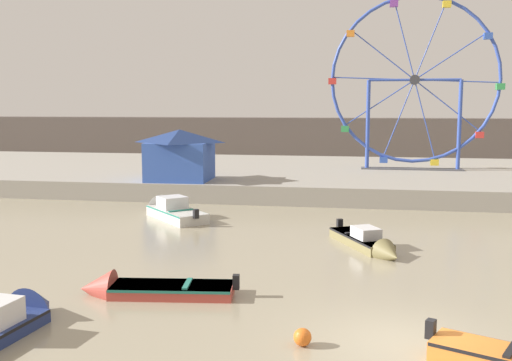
{
  "coord_description": "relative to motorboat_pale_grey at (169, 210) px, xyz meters",
  "views": [
    {
      "loc": [
        -1.12,
        -14.19,
        5.78
      ],
      "look_at": [
        -5.67,
        11.82,
        2.39
      ],
      "focal_mm": 41.55,
      "sensor_mm": 36.0,
      "label": 1
    }
  ],
  "objects": [
    {
      "name": "quay_promenade",
      "position": [
        10.8,
        14.51,
        0.22
      ],
      "size": [
        110.0,
        20.92,
        1.12
      ],
      "primitive_type": "cube",
      "color": "gray",
      "rests_on": "ground_plane"
    },
    {
      "name": "ground_plane",
      "position": [
        10.8,
        -14.88,
        -0.34
      ],
      "size": [
        240.0,
        240.0,
        0.0
      ],
      "primitive_type": "plane",
      "color": "gray"
    },
    {
      "name": "carnival_booth_blue_tent",
      "position": [
        -1.24,
        6.06,
        2.41
      ],
      "size": [
        4.23,
        3.92,
        3.14
      ],
      "rotation": [
        0.0,
        0.0,
        0.03
      ],
      "color": "#3356B7",
      "rests_on": "quay_promenade"
    },
    {
      "name": "distant_town_skyline",
      "position": [
        10.8,
        33.9,
        1.86
      ],
      "size": [
        140.0,
        3.0,
        4.4
      ],
      "primitive_type": "cube",
      "color": "#564C47",
      "rests_on": "ground_plane"
    },
    {
      "name": "motorboat_pale_grey",
      "position": [
        0.0,
        0.0,
        0.0
      ],
      "size": [
        4.64,
        4.83,
        1.61
      ],
      "rotation": [
        0.0,
        0.0,
        2.32
      ],
      "color": "silver",
      "rests_on": "ground_plane"
    },
    {
      "name": "motorboat_navy_blue",
      "position": [
        0.82,
        -15.77,
        -0.08
      ],
      "size": [
        1.91,
        4.76,
        1.48
      ],
      "rotation": [
        0.0,
        0.0,
        1.46
      ],
      "color": "navy",
      "rests_on": "ground_plane"
    },
    {
      "name": "motorboat_olive_wood",
      "position": [
        10.17,
        -5.47,
        -0.07
      ],
      "size": [
        3.13,
        4.83,
        1.16
      ],
      "rotation": [
        0.0,
        0.0,
        5.18
      ],
      "color": "olive",
      "rests_on": "ground_plane"
    },
    {
      "name": "motorboat_faded_red",
      "position": [
        3.21,
        -12.45,
        -0.15
      ],
      "size": [
        4.95,
        1.82,
        1.21
      ],
      "rotation": [
        0.0,
        0.0,
        3.26
      ],
      "color": "#B24238",
      "rests_on": "ground_plane"
    },
    {
      "name": "mooring_buoy_orange",
      "position": [
        8.43,
        -15.43,
        -0.12
      ],
      "size": [
        0.44,
        0.44,
        0.44
      ],
      "primitive_type": "sphere",
      "color": "orange",
      "rests_on": "ground_plane"
    },
    {
      "name": "ferris_wheel_blue_frame",
      "position": [
        13.46,
        14.85,
        6.97
      ],
      "size": [
        12.16,
        1.2,
        12.33
      ],
      "color": "#334CA8",
      "rests_on": "quay_promenade"
    }
  ]
}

